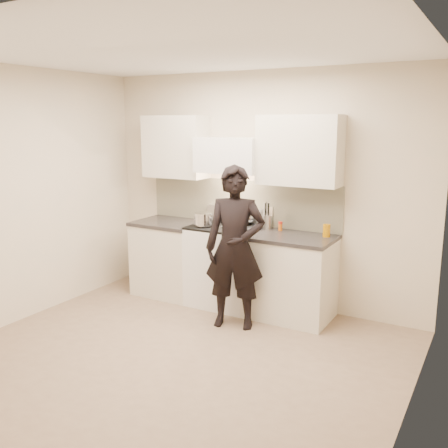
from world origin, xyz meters
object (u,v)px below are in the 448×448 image
(counter_right, at_px, (290,277))
(wok, at_px, (242,216))
(person, at_px, (235,248))
(utensil_crock, at_px, (267,221))
(stove, at_px, (225,265))

(counter_right, bearing_deg, wok, 167.95)
(person, bearing_deg, utensil_crock, 69.99)
(counter_right, height_order, person, person)
(wok, xyz_separation_m, person, (0.26, -0.67, -0.20))
(wok, bearing_deg, stove, -136.65)
(counter_right, height_order, wok, wok)
(counter_right, bearing_deg, person, -128.45)
(counter_right, xyz_separation_m, wok, (-0.68, 0.14, 0.59))
(stove, bearing_deg, counter_right, 0.00)
(person, bearing_deg, stove, 111.38)
(utensil_crock, bearing_deg, counter_right, -25.07)
(utensil_crock, xyz_separation_m, person, (-0.03, -0.70, -0.16))
(counter_right, relative_size, utensil_crock, 3.01)
(stove, xyz_separation_m, wok, (0.15, 0.14, 0.57))
(wok, bearing_deg, utensil_crock, 6.41)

